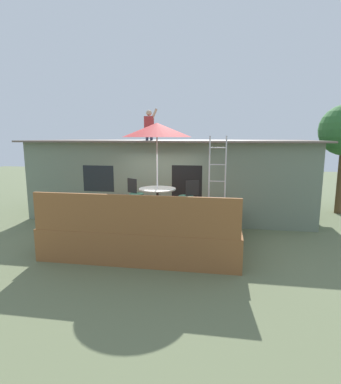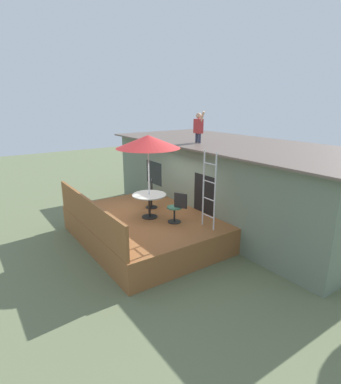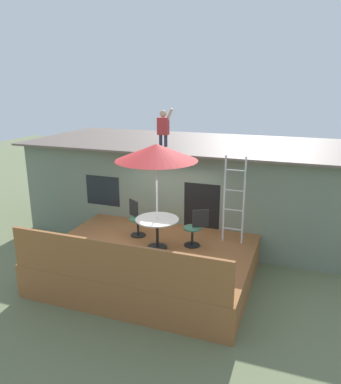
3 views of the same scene
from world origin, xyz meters
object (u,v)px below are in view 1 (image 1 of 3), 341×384
object	(u,v)px
step_ladder	(217,173)
person_figure	(149,123)
patio_umbrella	(157,130)
patio_chair_left	(135,194)
patio_chair_right	(188,196)
patio_table	(157,194)

from	to	relation	value
step_ladder	person_figure	bearing A→B (deg)	146.91
patio_umbrella	patio_chair_left	xyz separation A→B (m)	(-0.82, 0.57, -1.89)
person_figure	patio_chair_left	world-z (taller)	person_figure
step_ladder	patio_chair_right	bearing A→B (deg)	-147.50
patio_umbrella	person_figure	world-z (taller)	person_figure
person_figure	patio_chair_right	world-z (taller)	person_figure
patio_table	person_figure	xyz separation A→B (m)	(-0.81, 2.56, 2.06)
step_ladder	patio_umbrella	bearing A→B (deg)	-149.50
patio_umbrella	step_ladder	world-z (taller)	patio_umbrella
patio_umbrella	person_figure	size ratio (longest dim) A/B	2.29
patio_table	step_ladder	world-z (taller)	step_ladder
person_figure	patio_chair_right	bearing A→B (deg)	-52.34
patio_table	patio_chair_left	xyz separation A→B (m)	(-0.82, 0.57, -0.13)
patio_chair_left	patio_chair_right	distance (m)	1.64
patio_umbrella	patio_chair_left	world-z (taller)	patio_umbrella
patio_table	patio_chair_left	size ratio (longest dim) A/B	1.13
patio_table	step_ladder	distance (m)	1.97
patio_table	patio_chair_left	distance (m)	1.00
patio_umbrella	patio_chair_right	xyz separation A→B (m)	(0.82, 0.44, -1.89)
patio_table	patio_chair_right	world-z (taller)	patio_chair_right
patio_chair_left	patio_table	bearing A→B (deg)	-0.00
step_ladder	patio_chair_left	size ratio (longest dim) A/B	2.39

